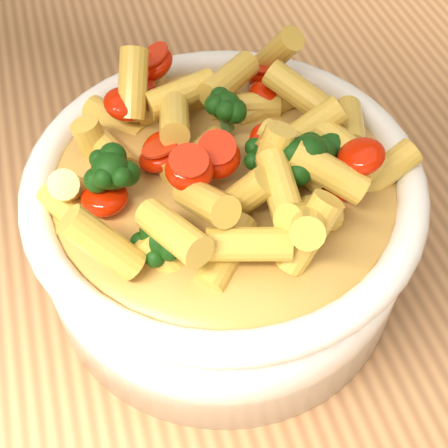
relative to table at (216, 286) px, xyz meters
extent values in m
cube|color=tan|center=(0.00, 0.00, 0.08)|extent=(1.20, 0.80, 0.04)
cylinder|color=tan|center=(0.55, 0.35, -0.37)|extent=(0.05, 0.05, 0.86)
cylinder|color=white|center=(-0.01, -0.05, 0.15)|extent=(0.25, 0.25, 0.10)
ellipsoid|color=white|center=(-0.01, -0.05, 0.12)|extent=(0.23, 0.23, 0.04)
torus|color=white|center=(-0.01, -0.05, 0.20)|extent=(0.25, 0.25, 0.02)
ellipsoid|color=#F1B352|center=(-0.01, -0.05, 0.20)|extent=(0.22, 0.22, 0.02)
camera|label=1|loc=(-0.08, -0.30, 0.49)|focal=50.00mm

